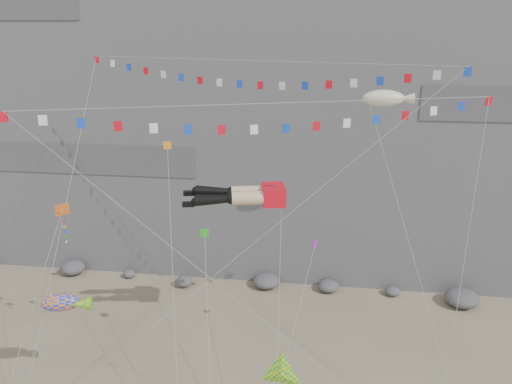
{
  "coord_description": "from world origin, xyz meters",
  "views": [
    {
      "loc": [
        4.96,
        -26.27,
        23.8
      ],
      "look_at": [
        0.07,
        9.0,
        12.31
      ],
      "focal_mm": 35.0,
      "sensor_mm": 36.0,
      "label": 1
    }
  ],
  "objects": [
    {
      "name": "cliff",
      "position": [
        0.0,
        32.0,
        25.0
      ],
      "size": [
        80.0,
        28.0,
        50.0
      ],
      "primitive_type": "cube",
      "color": "slate",
      "rests_on": "ground"
    },
    {
      "name": "flag_banner_lower",
      "position": [
        1.86,
        2.2,
        19.85
      ],
      "size": [
        26.67,
        9.85,
        22.79
      ],
      "color": "red",
      "rests_on": "ground"
    },
    {
      "name": "blimp_windsock",
      "position": [
        9.24,
        12.03,
        19.02
      ],
      "size": [
        7.12,
        15.11,
        24.3
      ],
      "color": "beige",
      "rests_on": "ground"
    },
    {
      "name": "small_kite_c",
      "position": [
        -2.62,
        3.59,
        10.84
      ],
      "size": [
        3.56,
        11.94,
        15.97
      ],
      "color": "#1E9516",
      "rests_on": "ground"
    },
    {
      "name": "small_kite_b",
      "position": [
        4.61,
        6.11,
        9.28
      ],
      "size": [
        3.41,
        13.6,
        16.28
      ],
      "color": "purple",
      "rests_on": "ground"
    },
    {
      "name": "flag_banner_upper",
      "position": [
        -0.45,
        9.39,
        21.82
      ],
      "size": [
        27.02,
        18.21,
        28.49
      ],
      "color": "red",
      "rests_on": "ground"
    },
    {
      "name": "legs_kite",
      "position": [
        -0.3,
        6.26,
        12.92
      ],
      "size": [
        8.09,
        16.1,
        19.7
      ],
      "rotation": [
        0.0,
        0.0,
        0.21
      ],
      "color": "red",
      "rests_on": "ground"
    },
    {
      "name": "fish_windsock",
      "position": [
        -11.05,
        -0.47,
        7.51
      ],
      "size": [
        4.48,
        4.5,
        8.57
      ],
      "color": "orange",
      "rests_on": "ground"
    },
    {
      "name": "talus_boulders",
      "position": [
        0.0,
        17.0,
        0.6
      ],
      "size": [
        60.0,
        3.0,
        1.2
      ],
      "primitive_type": null,
      "color": "#59585D",
      "rests_on": "ground"
    },
    {
      "name": "delta_kite",
      "position": [
        3.19,
        -3.44,
        5.94
      ],
      "size": [
        3.75,
        5.68,
        8.4
      ],
      "color": "yellow",
      "rests_on": "ground"
    },
    {
      "name": "harlequin_kite",
      "position": [
        -13.08,
        4.49,
        11.81
      ],
      "size": [
        2.67,
        9.29,
        14.44
      ],
      "color": "red",
      "rests_on": "ground"
    },
    {
      "name": "small_kite_a",
      "position": [
        -6.09,
        7.36,
        15.74
      ],
      "size": [
        4.54,
        13.31,
        20.72
      ],
      "color": "orange",
      "rests_on": "ground"
    }
  ]
}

